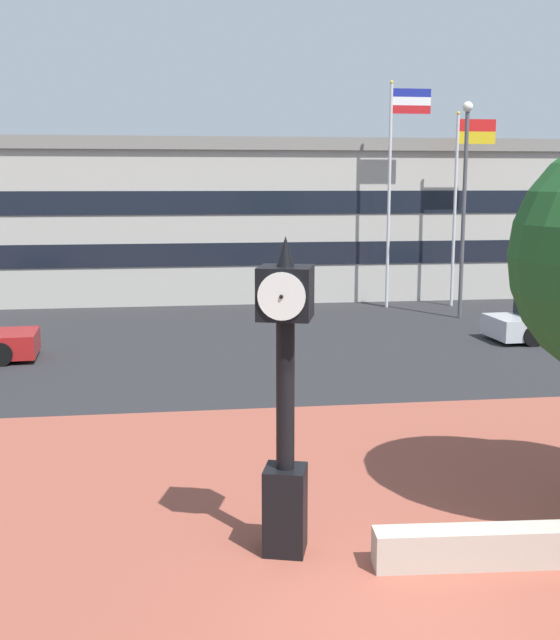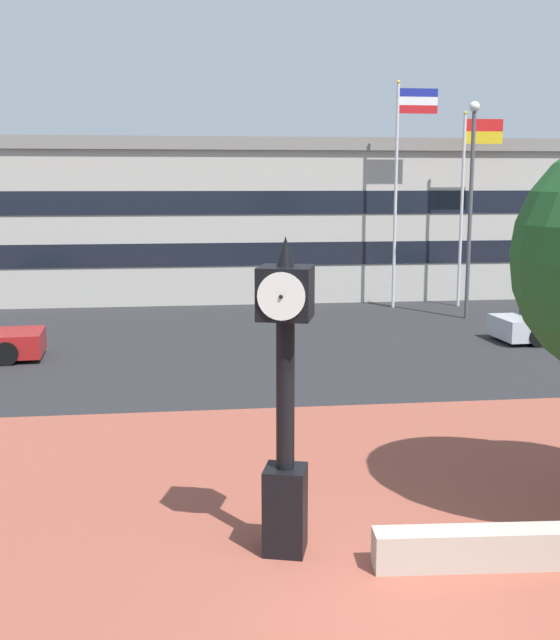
{
  "view_description": "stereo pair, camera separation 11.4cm",
  "coord_description": "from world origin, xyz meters",
  "px_view_note": "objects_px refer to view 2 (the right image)",
  "views": [
    {
      "loc": [
        -2.6,
        -8.11,
        4.81
      ],
      "look_at": [
        -1.27,
        1.55,
        3.1
      ],
      "focal_mm": 44.4,
      "sensor_mm": 36.0,
      "label": 1
    },
    {
      "loc": [
        -2.49,
        -8.12,
        4.81
      ],
      "look_at": [
        -1.27,
        1.55,
        3.1
      ],
      "focal_mm": 44.4,
      "sensor_mm": 36.0,
      "label": 2
    }
  ],
  "objects_px": {
    "street_lamp_post": "(471,190)",
    "flagpole_secondary": "(467,192)",
    "street_clock": "(285,402)",
    "civic_building": "(309,214)",
    "flagpole_primary": "(400,176)"
  },
  "relations": [
    {
      "from": "street_clock",
      "to": "flagpole_secondary",
      "type": "bearing_deg",
      "value": 80.38
    },
    {
      "from": "street_clock",
      "to": "street_lamp_post",
      "type": "bearing_deg",
      "value": 79.11
    },
    {
      "from": "flagpole_primary",
      "to": "flagpole_secondary",
      "type": "height_order",
      "value": "flagpole_primary"
    },
    {
      "from": "street_lamp_post",
      "to": "flagpole_secondary",
      "type": "bearing_deg",
      "value": 72.47
    },
    {
      "from": "flagpole_primary",
      "to": "civic_building",
      "type": "distance_m",
      "value": 9.36
    },
    {
      "from": "street_clock",
      "to": "flagpole_secondary",
      "type": "relative_size",
      "value": 0.56
    },
    {
      "from": "civic_building",
      "to": "street_lamp_post",
      "type": "relative_size",
      "value": 4.01
    },
    {
      "from": "street_clock",
      "to": "civic_building",
      "type": "height_order",
      "value": "civic_building"
    },
    {
      "from": "street_clock",
      "to": "flagpole_primary",
      "type": "bearing_deg",
      "value": 86.84
    },
    {
      "from": "flagpole_primary",
      "to": "street_lamp_post",
      "type": "bearing_deg",
      "value": -57.6
    },
    {
      "from": "street_clock",
      "to": "flagpole_primary",
      "type": "distance_m",
      "value": 21.31
    },
    {
      "from": "flagpole_secondary",
      "to": "street_clock",
      "type": "bearing_deg",
      "value": -115.93
    },
    {
      "from": "street_clock",
      "to": "flagpole_primary",
      "type": "xyz_separation_m",
      "value": [
        7.03,
        19.89,
        2.97
      ]
    },
    {
      "from": "civic_building",
      "to": "street_clock",
      "type": "bearing_deg",
      "value": -99.89
    },
    {
      "from": "flagpole_secondary",
      "to": "civic_building",
      "type": "xyz_separation_m",
      "value": [
        -4.64,
        8.98,
        -1.15
      ]
    }
  ]
}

